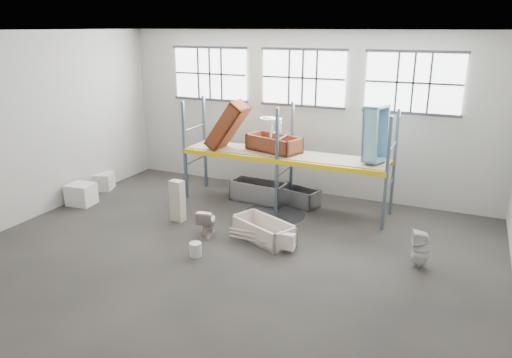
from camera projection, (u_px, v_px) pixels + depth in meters
The scene contains 33 objects.
floor at pixel (230, 255), 11.25m from camera, with size 12.00×10.00×0.10m, color #47423C.
ceiling at pixel (226, 28), 9.70m from camera, with size 12.00×10.00×0.10m, color silver.
wall_back at pixel (303, 114), 14.86m from camera, with size 12.00×0.10×5.00m, color #B8B6AB.
wall_front at pixel (44, 239), 6.09m from camera, with size 12.00×0.10×5.00m, color #BBB9AD.
wall_left at pixel (28, 127), 12.85m from camera, with size 0.10×10.00×5.00m, color #A19F96.
window_left at pixel (210, 74), 15.69m from camera, with size 2.60×0.04×1.60m, color white.
window_mid at pixel (303, 78), 14.43m from camera, with size 2.60×0.04×1.60m, color white.
window_right at pixel (413, 83), 13.18m from camera, with size 2.60×0.04×1.60m, color white.
rack_upright_la at pixel (185, 151), 14.48m from camera, with size 0.08×0.08×3.00m, color slate.
rack_upright_lb at pixel (205, 142), 15.52m from camera, with size 0.08×0.08×3.00m, color slate.
rack_upright_ma at pixel (277, 162), 13.30m from camera, with size 0.08×0.08×3.00m, color slate.
rack_upright_mb at pixel (292, 152), 14.34m from camera, with size 0.08×0.08×3.00m, color slate.
rack_upright_ra at pixel (387, 175), 12.12m from camera, with size 0.08×0.08×3.00m, color slate.
rack_upright_rb at pixel (394, 163), 13.16m from camera, with size 0.08×0.08×3.00m, color slate.
rack_beam_front at pixel (277, 162), 13.30m from camera, with size 6.00×0.10×0.14m, color yellow.
rack_beam_back at pixel (292, 152), 14.34m from camera, with size 6.00×0.10×0.14m, color yellow.
shelf_deck at pixel (285, 154), 13.79m from camera, with size 5.90×1.10×0.03m, color gray.
wet_patch at pixel (273, 214), 13.58m from camera, with size 1.80×1.80×0.00m, color black.
bathtub_beige at pixel (263, 230), 11.93m from camera, with size 1.66×0.78×0.49m, color beige, non-canonical shape.
cistern_spare at pixel (287, 241), 11.23m from camera, with size 0.40×0.19×0.38m, color #F2D6CD.
sink_in_tub at pixel (267, 241), 11.52m from camera, with size 0.43×0.43×0.15m, color beige.
toilet_beige at pixel (207, 222), 12.15m from camera, with size 0.40×0.70×0.71m, color beige.
cistern_tall at pixel (178, 201), 12.98m from camera, with size 0.37×0.24×1.14m, color beige.
toilet_white at pixel (421, 249), 10.52m from camera, with size 0.38×0.39×0.84m, color silver.
steel_tub_left at pixel (259, 191), 14.55m from camera, with size 1.66×0.78×0.61m, color #B1B3B8, non-canonical shape.
steel_tub_right at pixel (296, 196), 14.30m from camera, with size 1.36×0.64×0.50m, color #A6A7AD, non-canonical shape.
rust_tub_flat at pixel (274, 144), 13.98m from camera, with size 1.61×0.75×0.45m, color brown, non-canonical shape.
rust_tub_tilted at pixel (227, 126), 14.07m from camera, with size 1.56×0.73×0.44m, color brown, non-canonical shape.
sink_on_shelf at pixel (271, 136), 13.63m from camera, with size 0.65×0.50×0.58m, color white.
blue_tub_upright at pixel (376, 134), 12.58m from camera, with size 1.48×0.70×0.42m, color #78ABC6, non-canonical shape.
bucket at pixel (196, 250), 11.06m from camera, with size 0.28×0.28×0.33m, color beige.
carton_near at pixel (81, 194), 14.26m from camera, with size 0.74×0.63×0.63m, color white.
carton_far at pixel (102, 181), 15.61m from camera, with size 0.64×0.64×0.54m, color silver.
Camera 1 is at (4.75, -9.02, 5.08)m, focal length 33.64 mm.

